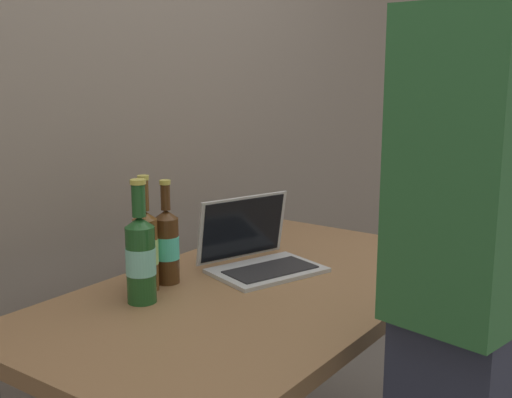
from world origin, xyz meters
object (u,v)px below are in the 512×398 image
at_px(beer_bottle_green, 141,256).
at_px(person_figure, 479,320).
at_px(beer_bottle_dark, 167,244).
at_px(laptop, 258,253).
at_px(beer_bottle_amber, 146,248).

xyz_separation_m(beer_bottle_green, person_figure, (0.15, -0.81, -0.03)).
bearing_deg(beer_bottle_dark, laptop, -27.99).
bearing_deg(beer_bottle_dark, beer_bottle_green, -160.95).
relative_size(beer_bottle_amber, person_figure, 0.19).
distance_m(beer_bottle_dark, beer_bottle_amber, 0.08).
xyz_separation_m(beer_bottle_green, beer_bottle_amber, (0.07, 0.06, -0.00)).
bearing_deg(person_figure, beer_bottle_dark, 89.90).
distance_m(laptop, beer_bottle_dark, 0.29).
bearing_deg(beer_bottle_amber, laptop, -22.61).
relative_size(beer_bottle_dark, person_figure, 0.17).
relative_size(laptop, beer_bottle_amber, 1.19).
height_order(laptop, person_figure, person_figure).
height_order(beer_bottle_green, beer_bottle_amber, beer_bottle_green).
bearing_deg(beer_bottle_amber, beer_bottle_dark, -2.70).
distance_m(laptop, person_figure, 0.78).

